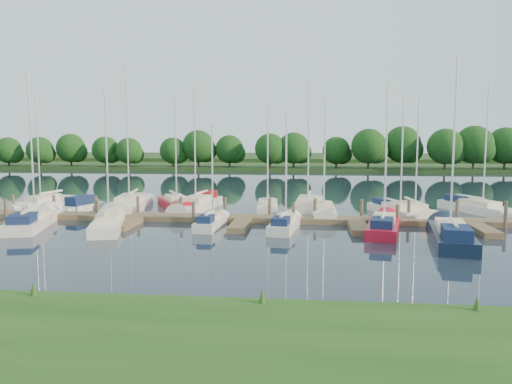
# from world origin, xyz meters

# --- Properties ---
(ground) EXTENTS (260.00, 260.00, 0.00)m
(ground) POSITION_xyz_m (0.00, 0.00, 0.00)
(ground) COLOR #17232E
(ground) RESTS_ON ground
(near_bank) EXTENTS (90.00, 10.00, 0.50)m
(near_bank) POSITION_xyz_m (0.00, -16.00, 0.25)
(near_bank) COLOR #1B4614
(near_bank) RESTS_ON ground
(dock) EXTENTS (40.00, 6.00, 0.40)m
(dock) POSITION_xyz_m (0.00, 7.31, 0.20)
(dock) COLOR brown
(dock) RESTS_ON ground
(mooring_pilings) EXTENTS (38.24, 2.84, 2.00)m
(mooring_pilings) POSITION_xyz_m (0.00, 8.43, 0.60)
(mooring_pilings) COLOR #473D33
(mooring_pilings) RESTS_ON ground
(far_shore) EXTENTS (180.00, 30.00, 0.60)m
(far_shore) POSITION_xyz_m (0.00, 75.00, 0.30)
(far_shore) COLOR #213C17
(far_shore) RESTS_ON ground
(distant_hill) EXTENTS (220.00, 40.00, 1.40)m
(distant_hill) POSITION_xyz_m (0.00, 100.00, 0.70)
(distant_hill) COLOR #2A4920
(distant_hill) RESTS_ON ground
(treeline) EXTENTS (145.76, 9.90, 8.11)m
(treeline) POSITION_xyz_m (1.92, 61.85, 3.97)
(treeline) COLOR #38281C
(treeline) RESTS_ON ground
(sailboat_n_0) EXTENTS (3.24, 8.15, 10.36)m
(sailboat_n_0) POSITION_xyz_m (-18.59, 13.09, 0.28)
(sailboat_n_0) COLOR silver
(sailboat_n_0) RESTS_ON ground
(motorboat) EXTENTS (2.67, 5.15, 1.69)m
(motorboat) POSITION_xyz_m (-14.27, 11.00, 0.35)
(motorboat) COLOR silver
(motorboat) RESTS_ON ground
(sailboat_n_2) EXTENTS (3.83, 10.80, 13.47)m
(sailboat_n_2) POSITION_xyz_m (-10.64, 12.97, 0.28)
(sailboat_n_2) COLOR silver
(sailboat_n_2) RESTS_ON ground
(sailboat_n_3) EXTENTS (4.90, 7.78, 10.32)m
(sailboat_n_3) POSITION_xyz_m (-6.85, 14.07, 0.28)
(sailboat_n_3) COLOR #B01026
(sailboat_n_3) RESTS_ON ground
(sailboat_n_4) EXTENTS (3.00, 8.66, 11.03)m
(sailboat_n_4) POSITION_xyz_m (-4.78, 13.38, 0.34)
(sailboat_n_4) COLOR silver
(sailboat_n_4) RESTS_ON ground
(sailboat_n_5) EXTENTS (2.08, 7.09, 8.99)m
(sailboat_n_5) POSITION_xyz_m (1.24, 13.47, 0.27)
(sailboat_n_5) COLOR silver
(sailboat_n_5) RESTS_ON ground
(sailboat_n_6) EXTENTS (2.76, 9.26, 11.67)m
(sailboat_n_6) POSITION_xyz_m (4.66, 14.09, 0.27)
(sailboat_n_6) COLOR silver
(sailboat_n_6) RESTS_ON ground
(sailboat_n_7) EXTENTS (1.83, 7.56, 9.70)m
(sailboat_n_7) POSITION_xyz_m (5.88, 11.15, 0.27)
(sailboat_n_7) COLOR silver
(sailboat_n_7) RESTS_ON ground
(sailboat_n_8) EXTENTS (3.93, 7.74, 9.84)m
(sailboat_n_8) POSITION_xyz_m (11.78, 11.98, 0.31)
(sailboat_n_8) COLOR silver
(sailboat_n_8) RESTS_ON ground
(sailboat_n_9) EXTENTS (2.54, 7.53, 9.54)m
(sailboat_n_9) POSITION_xyz_m (13.10, 12.20, 0.27)
(sailboat_n_9) COLOR silver
(sailboat_n_9) RESTS_ON ground
(sailboat_n_10) EXTENTS (4.91, 8.26, 10.76)m
(sailboat_n_10) POSITION_xyz_m (18.61, 13.86, 0.32)
(sailboat_n_10) COLOR silver
(sailboat_n_10) RESTS_ON ground
(sailboat_s_0) EXTENTS (3.83, 8.74, 11.03)m
(sailboat_s_0) POSITION_xyz_m (-14.51, 4.39, 0.32)
(sailboat_s_0) COLOR silver
(sailboat_s_0) RESTS_ON ground
(sailboat_s_1) EXTENTS (3.56, 7.74, 9.96)m
(sailboat_s_1) POSITION_xyz_m (-8.85, 3.89, 0.28)
(sailboat_s_1) COLOR silver
(sailboat_s_1) RESTS_ON ground
(sailboat_s_2) EXTENTS (1.65, 5.68, 7.41)m
(sailboat_s_2) POSITION_xyz_m (-2.01, 5.25, 0.32)
(sailboat_s_2) COLOR silver
(sailboat_s_2) RESTS_ON ground
(sailboat_s_3) EXTENTS (2.11, 6.34, 8.16)m
(sailboat_s_3) POSITION_xyz_m (3.08, 4.97, 0.32)
(sailboat_s_3) COLOR silver
(sailboat_s_3) RESTS_ON ground
(sailboat_s_4) EXTENTS (3.17, 7.95, 10.10)m
(sailboat_s_4) POSITION_xyz_m (9.62, 4.87, 0.33)
(sailboat_s_4) COLOR #B01026
(sailboat_s_4) RESTS_ON ground
(sailboat_s_5) EXTENTS (3.29, 9.03, 11.46)m
(sailboat_s_5) POSITION_xyz_m (13.07, 1.83, 0.34)
(sailboat_s_5) COLOR black
(sailboat_s_5) RESTS_ON ground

